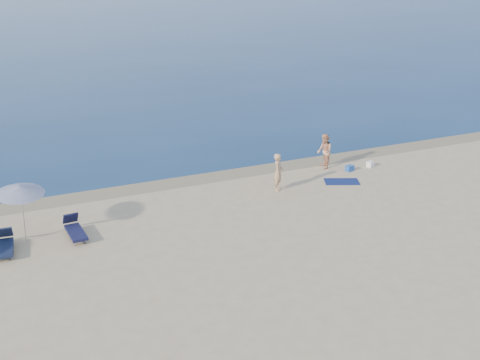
# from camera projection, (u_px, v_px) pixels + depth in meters

# --- Properties ---
(sea) EXTENTS (240.00, 160.00, 0.01)m
(sea) POSITION_uv_depth(u_px,v_px,m) (33.00, 19.00, 98.46)
(sea) COLOR #0D284F
(sea) RESTS_ON ground
(wet_sand_strip) EXTENTS (240.00, 1.60, 0.00)m
(wet_sand_strip) POSITION_uv_depth(u_px,v_px,m) (218.00, 176.00, 29.67)
(wet_sand_strip) COLOR #847254
(wet_sand_strip) RESTS_ON ground
(person_left) EXTENTS (0.72, 0.77, 1.77)m
(person_left) POSITION_uv_depth(u_px,v_px,m) (278.00, 172.00, 27.58)
(person_left) COLOR tan
(person_left) RESTS_ON ground
(person_right) EXTENTS (0.88, 1.01, 1.78)m
(person_right) POSITION_uv_depth(u_px,v_px,m) (324.00, 151.00, 30.44)
(person_right) COLOR tan
(person_right) RESTS_ON ground
(beach_towel) EXTENTS (1.85, 1.47, 0.03)m
(beach_towel) POSITION_uv_depth(u_px,v_px,m) (342.00, 182.00, 28.87)
(beach_towel) COLOR #0F1A4B
(beach_towel) RESTS_ON ground
(white_bag) EXTENTS (0.41, 0.39, 0.28)m
(white_bag) POSITION_uv_depth(u_px,v_px,m) (370.00, 164.00, 30.85)
(white_bag) COLOR white
(white_bag) RESTS_ON ground
(blue_cooler) EXTENTS (0.45, 0.36, 0.28)m
(blue_cooler) POSITION_uv_depth(u_px,v_px,m) (350.00, 168.00, 30.28)
(blue_cooler) COLOR #2051B0
(blue_cooler) RESTS_ON ground
(umbrella_near) EXTENTS (2.20, 2.22, 2.36)m
(umbrella_near) POSITION_uv_depth(u_px,v_px,m) (20.00, 190.00, 22.39)
(umbrella_near) COLOR silver
(umbrella_near) RESTS_ON ground
(lounger_left) EXTENTS (0.73, 1.76, 0.76)m
(lounger_left) POSITION_uv_depth(u_px,v_px,m) (5.00, 245.00, 22.04)
(lounger_left) COLOR #131B35
(lounger_left) RESTS_ON ground
(lounger_right) EXTENTS (0.69, 1.79, 0.78)m
(lounger_right) POSITION_uv_depth(u_px,v_px,m) (75.00, 230.00, 23.24)
(lounger_right) COLOR #141638
(lounger_right) RESTS_ON ground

